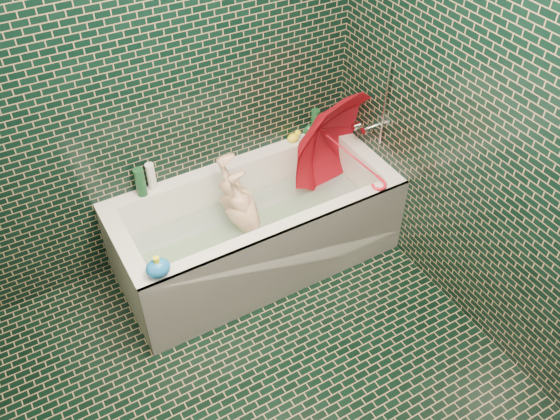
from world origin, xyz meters
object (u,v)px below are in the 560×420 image
bathtub (257,236)px  umbrella (351,155)px  child (250,223)px  bath_toy (158,268)px  rubber_duck (294,137)px

bathtub → umbrella: 0.76m
child → umbrella: size_ratio=1.34×
bathtub → child: size_ratio=1.78×
bathtub → bath_toy: size_ratio=10.73×
rubber_duck → bath_toy: bearing=-135.0°
bathtub → bath_toy: (-0.72, -0.31, 0.39)m
child → bath_toy: size_ratio=6.04×
umbrella → bath_toy: 1.39m
child → umbrella: 0.75m
bathtub → umbrella: bearing=-3.1°
rubber_duck → child: bearing=-131.7°
rubber_duck → umbrella: bearing=-48.1°
child → umbrella: (0.68, -0.06, 0.31)m
bathtub → rubber_duck: (0.46, 0.34, 0.38)m
umbrella → bath_toy: size_ratio=4.52×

